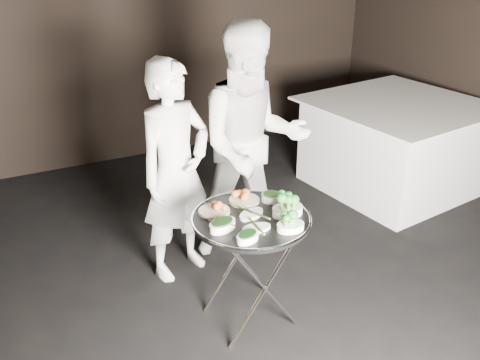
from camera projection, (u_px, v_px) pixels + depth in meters
name	position (u px, v px, depth m)	size (l,w,h in m)	color
floor	(294.00, 359.00, 3.25)	(6.00, 7.00, 0.05)	black
wall_back	(117.00, 19.00, 5.44)	(6.00, 0.05, 3.00)	black
tray_stand	(251.00, 265.00, 3.38)	(0.51, 0.43, 0.74)	silver
serving_tray	(251.00, 219.00, 3.24)	(0.73, 0.73, 0.04)	black
potato_plate_a	(214.00, 208.00, 3.28)	(0.19, 0.19, 0.07)	beige
potato_plate_b	(244.00, 197.00, 3.41)	(0.20, 0.20, 0.07)	beige
greens_bowl	(271.00, 196.00, 3.42)	(0.12, 0.12, 0.07)	white
asparagus_plate_a	(251.00, 213.00, 3.25)	(0.21, 0.17, 0.04)	white
asparagus_plate_b	(256.00, 227.00, 3.10)	(0.18, 0.11, 0.04)	white
spinach_bowl_a	(222.00, 224.00, 3.10)	(0.20, 0.17, 0.07)	white
spinach_bowl_b	(248.00, 236.00, 2.99)	(0.18, 0.15, 0.06)	white
broccoli_bowl_a	(288.00, 209.00, 3.25)	(0.21, 0.16, 0.08)	white
broccoli_bowl_b	(290.00, 225.00, 3.09)	(0.18, 0.14, 0.07)	white
serving_utensils	(248.00, 206.00, 3.28)	(0.57, 0.40, 0.01)	silver
waiter_left	(176.00, 172.00, 3.73)	(0.59, 0.38, 1.61)	white
waiter_right	(252.00, 144.00, 3.95)	(0.87, 0.68, 1.79)	white
dining_table	(395.00, 145.00, 5.20)	(1.50, 1.50, 0.86)	white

